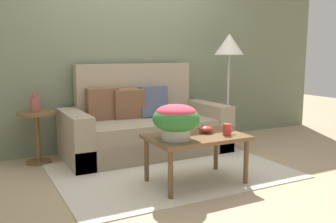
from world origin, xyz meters
name	(u,v)px	position (x,y,z in m)	size (l,w,h in m)	color
ground_plane	(174,173)	(0.00, 0.00, 0.00)	(14.00, 14.00, 0.00)	tan
wall_back	(125,40)	(0.00, 1.33, 1.38)	(6.40, 0.12, 2.76)	slate
area_rug	(171,171)	(0.00, 0.05, 0.01)	(2.32, 1.66, 0.01)	beige
couch	(144,127)	(0.04, 0.85, 0.32)	(1.95, 0.90, 1.08)	gray
coffee_table	(196,141)	(0.04, -0.36, 0.41)	(0.90, 0.59, 0.46)	brown
side_table	(37,128)	(-1.17, 1.00, 0.40)	(0.41, 0.41, 0.58)	brown
floor_lamp	(229,52)	(1.25, 0.78, 1.23)	(0.39, 0.39, 1.46)	#B2B2B7
potted_plant	(176,119)	(-0.21, -0.43, 0.65)	(0.41, 0.41, 0.31)	#B7B2A8
coffee_mug	(227,129)	(0.30, -0.48, 0.51)	(0.12, 0.08, 0.10)	red
snack_bowl	(206,129)	(0.17, -0.32, 0.50)	(0.14, 0.14, 0.07)	#B2382D
table_vase	(35,104)	(-1.18, 0.98, 0.67)	(0.10, 0.10, 0.22)	#934C42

